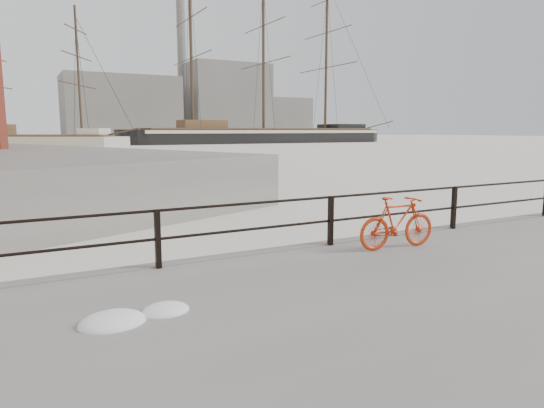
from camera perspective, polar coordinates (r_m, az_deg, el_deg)
name	(u,v)px	position (r m, az deg, el deg)	size (l,w,h in m)	color
ground	(447,242)	(12.37, 19.87, -4.20)	(400.00, 400.00, 0.00)	white
guardrail	(454,208)	(12.12, 20.60, -0.41)	(28.00, 0.10, 1.00)	black
bicycle	(397,222)	(9.76, 14.53, -2.12)	(1.71, 0.26, 1.03)	#B32B0B
barque_black	(264,143)	(101.10, -0.99, 7.20)	(66.80, 21.86, 37.32)	black
schooner_mid	(38,148)	(79.96, -25.79, 5.95)	(29.28, 12.39, 21.03)	beige
industrial_west	(121,108)	(150.97, -17.32, 10.73)	(32.00, 18.00, 18.00)	gray
industrial_mid	(225,102)	(166.14, -5.53, 11.90)	(26.00, 20.00, 24.00)	gray
industrial_east	(278,118)	(180.45, 0.73, 10.09)	(20.00, 16.00, 14.00)	gray
smokestack	(182,70)	(167.18, -10.53, 15.21)	(2.80, 2.80, 44.00)	gray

